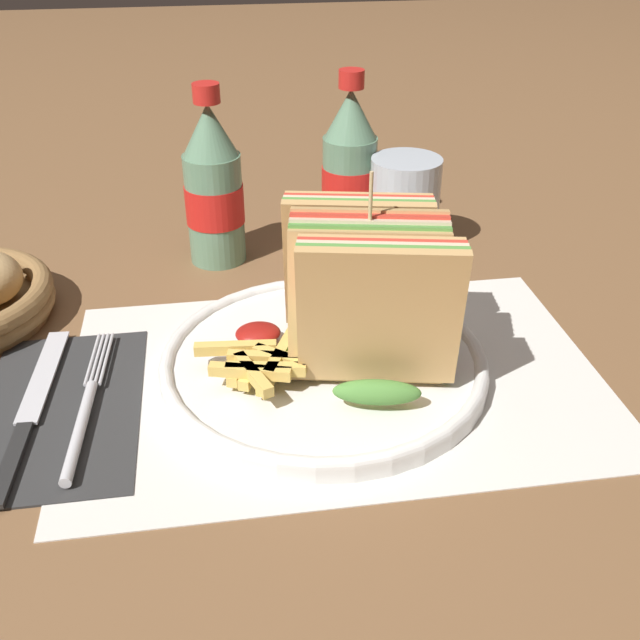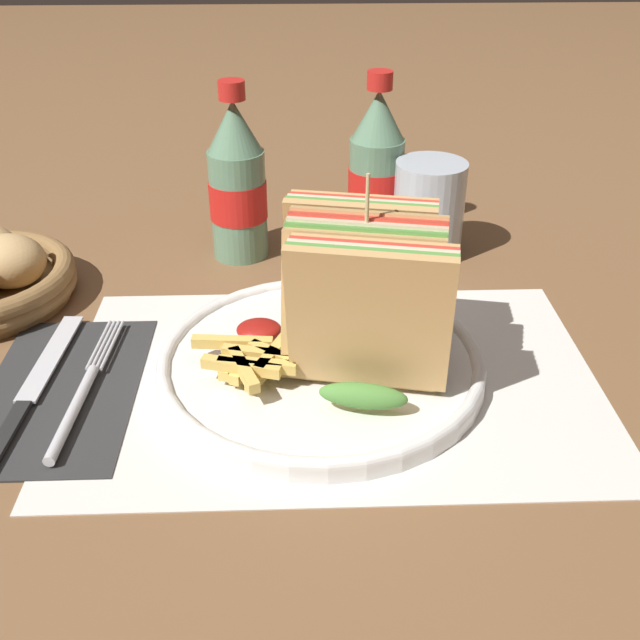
# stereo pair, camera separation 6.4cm
# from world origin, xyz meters

# --- Properties ---
(ground_plane) EXTENTS (4.00, 4.00, 0.00)m
(ground_plane) POSITION_xyz_m (0.00, 0.00, 0.00)
(ground_plane) COLOR brown
(placemat) EXTENTS (0.45, 0.30, 0.00)m
(placemat) POSITION_xyz_m (0.00, -0.02, 0.00)
(placemat) COLOR silver
(placemat) RESTS_ON ground_plane
(plate_main) EXTENTS (0.28, 0.28, 0.02)m
(plate_main) POSITION_xyz_m (-0.01, -0.01, 0.01)
(plate_main) COLOR white
(plate_main) RESTS_ON ground_plane
(club_sandwich) EXTENTS (0.14, 0.18, 0.16)m
(club_sandwich) POSITION_xyz_m (0.03, -0.01, 0.08)
(club_sandwich) COLOR tan
(club_sandwich) RESTS_ON plate_main
(fries_pile) EXTENTS (0.10, 0.09, 0.02)m
(fries_pile) POSITION_xyz_m (-0.06, -0.03, 0.03)
(fries_pile) COLOR #E0B756
(fries_pile) RESTS_ON plate_main
(ketchup_blob) EXTENTS (0.04, 0.03, 0.01)m
(ketchup_blob) POSITION_xyz_m (-0.06, 0.02, 0.03)
(ketchup_blob) COLOR maroon
(ketchup_blob) RESTS_ON plate_main
(napkin) EXTENTS (0.13, 0.21, 0.00)m
(napkin) POSITION_xyz_m (-0.22, -0.03, 0.00)
(napkin) COLOR #2D2D2D
(napkin) RESTS_ON ground_plane
(fork) EXTENTS (0.02, 0.19, 0.01)m
(fork) POSITION_xyz_m (-0.20, -0.04, 0.01)
(fork) COLOR silver
(fork) RESTS_ON napkin
(knife) EXTENTS (0.03, 0.22, 0.00)m
(knife) POSITION_xyz_m (-0.25, -0.03, 0.01)
(knife) COLOR black
(knife) RESTS_ON napkin
(coke_bottle_near) EXTENTS (0.06, 0.06, 0.19)m
(coke_bottle_near) POSITION_xyz_m (-0.09, 0.23, 0.08)
(coke_bottle_near) COLOR slate
(coke_bottle_near) RESTS_ON ground_plane
(coke_bottle_far) EXTENTS (0.06, 0.06, 0.19)m
(coke_bottle_far) POSITION_xyz_m (0.06, 0.26, 0.08)
(coke_bottle_far) COLOR slate
(coke_bottle_far) RESTS_ON ground_plane
(glass_near) EXTENTS (0.08, 0.08, 0.11)m
(glass_near) POSITION_xyz_m (0.12, 0.22, 0.05)
(glass_near) COLOR silver
(glass_near) RESTS_ON ground_plane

